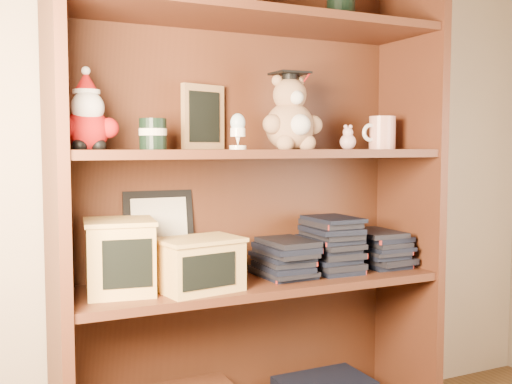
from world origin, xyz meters
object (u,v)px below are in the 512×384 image
grad_teddy_bear (291,119)px  teacher_mug (382,133)px  bookcase (248,204)px  treats_box (120,256)px

grad_teddy_bear → teacher_mug: size_ratio=1.97×
bookcase → teacher_mug: (0.47, -0.05, 0.23)m
bookcase → grad_teddy_bear: 0.30m
grad_teddy_bear → teacher_mug: bearing=1.2°
teacher_mug → treats_box: (-0.89, -0.00, -0.35)m
treats_box → bookcase: bearing=7.1°
grad_teddy_bear → teacher_mug: grad_teddy_bear is taller
teacher_mug → treats_box: 0.95m
bookcase → teacher_mug: 0.52m
teacher_mug → bookcase: bearing=173.9°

